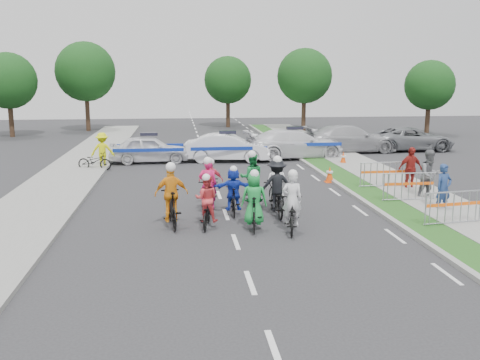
{
  "coord_description": "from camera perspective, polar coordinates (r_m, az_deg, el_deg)",
  "views": [
    {
      "loc": [
        -1.53,
        -14.11,
        4.51
      ],
      "look_at": [
        0.51,
        3.31,
        1.1
      ],
      "focal_mm": 40.0,
      "sensor_mm": 36.0,
      "label": 1
    }
  ],
  "objects": [
    {
      "name": "spectator_1",
      "position": [
        20.86,
        19.6,
        0.5
      ],
      "size": [
        1.02,
        0.85,
        1.88
      ],
      "primitive_type": "imported",
      "rotation": [
        0.0,
        0.0,
        0.17
      ],
      "color": "slate",
      "rests_on": "ground"
    },
    {
      "name": "rider_2",
      "position": [
        16.21,
        -3.6,
        -2.89
      ],
      "size": [
        0.82,
        1.7,
        1.66
      ],
      "rotation": [
        0.0,
        0.0,
        2.98
      ],
      "color": "black",
      "rests_on": "ground"
    },
    {
      "name": "rider_0",
      "position": [
        15.8,
        5.52,
        -3.3
      ],
      "size": [
        1.0,
        1.93,
        1.87
      ],
      "rotation": [
        0.0,
        0.0,
        2.94
      ],
      "color": "black",
      "rests_on": "ground"
    },
    {
      "name": "rider_3",
      "position": [
        16.28,
        -7.3,
        -2.37
      ],
      "size": [
        1.06,
        1.97,
        2.01
      ],
      "rotation": [
        0.0,
        0.0,
        3.27
      ],
      "color": "black",
      "rests_on": "ground"
    },
    {
      "name": "barrier_2",
      "position": [
        22.39,
        15.02,
        0.46
      ],
      "size": [
        2.01,
        0.53,
        1.12
      ],
      "primitive_type": null,
      "rotation": [
        0.0,
        0.0,
        0.02
      ],
      "color": "#A5A8AD",
      "rests_on": "ground"
    },
    {
      "name": "police_car_2",
      "position": [
        30.01,
        5.83,
        3.86
      ],
      "size": [
        5.83,
        3.01,
        1.62
      ],
      "primitive_type": "imported",
      "rotation": [
        0.0,
        0.0,
        1.71
      ],
      "color": "silver",
      "rests_on": "ground"
    },
    {
      "name": "grass_strip",
      "position": [
        20.95,
        13.99,
        -1.61
      ],
      "size": [
        1.2,
        60.0,
        0.11
      ],
      "primitive_type": "cube",
      "color": "#284B18",
      "rests_on": "ground"
    },
    {
      "name": "rider_4",
      "position": [
        17.53,
        3.92,
        -1.34
      ],
      "size": [
        1.11,
        1.97,
        2.0
      ],
      "rotation": [
        0.0,
        0.0,
        3.14
      ],
      "color": "black",
      "rests_on": "ground"
    },
    {
      "name": "rider_9",
      "position": [
        18.85,
        -3.12,
        -0.79
      ],
      "size": [
        0.9,
        1.67,
        1.71
      ],
      "rotation": [
        0.0,
        0.0,
        3.01
      ],
      "color": "black",
      "rests_on": "ground"
    },
    {
      "name": "tree_3",
      "position": [
        46.72,
        -16.17,
        11.03
      ],
      "size": [
        4.9,
        4.9,
        7.35
      ],
      "color": "#382619",
      "rests_on": "ground"
    },
    {
      "name": "rider_5",
      "position": [
        17.58,
        -0.72,
        -1.48
      ],
      "size": [
        1.33,
        1.59,
        1.66
      ],
      "rotation": [
        0.0,
        0.0,
        3.1
      ],
      "color": "black",
      "rests_on": "ground"
    },
    {
      "name": "rider_8",
      "position": [
        18.78,
        1.23,
        -0.59
      ],
      "size": [
        0.84,
        1.96,
        1.99
      ],
      "rotation": [
        0.0,
        0.0,
        3.13
      ],
      "color": "black",
      "rests_on": "ground"
    },
    {
      "name": "tree_2",
      "position": [
        44.62,
        19.58,
        9.5
      ],
      "size": [
        3.85,
        3.85,
        5.77
      ],
      "color": "#382619",
      "rests_on": "ground"
    },
    {
      "name": "sidewalk_left",
      "position": [
        20.24,
        -20.72,
        -2.41
      ],
      "size": [
        3.0,
        60.0,
        0.13
      ],
      "primitive_type": "cube",
      "color": "gray",
      "rests_on": "ground"
    },
    {
      "name": "civilian_sedan",
      "position": [
        32.91,
        11.67,
        4.33
      ],
      "size": [
        5.82,
        2.79,
        1.63
      ],
      "primitive_type": "imported",
      "rotation": [
        0.0,
        0.0,
        1.66
      ],
      "color": "#A6A7AB",
      "rests_on": "ground"
    },
    {
      "name": "cone_0",
      "position": [
        23.41,
        9.54,
        0.59
      ],
      "size": [
        0.4,
        0.4,
        0.7
      ],
      "color": "#F24C0C",
      "rests_on": "ground"
    },
    {
      "name": "cone_1",
      "position": [
        28.14,
        10.95,
        2.28
      ],
      "size": [
        0.4,
        0.4,
        0.7
      ],
      "color": "#F24C0C",
      "rests_on": "ground"
    },
    {
      "name": "rider_1",
      "position": [
        15.9,
        1.49,
        -2.8
      ],
      "size": [
        0.82,
        1.79,
        1.84
      ],
      "rotation": [
        0.0,
        0.0,
        3.02
      ],
      "color": "black",
      "rests_on": "ground"
    },
    {
      "name": "spectator_2",
      "position": [
        22.32,
        17.71,
        1.12
      ],
      "size": [
        1.08,
        0.56,
        1.76
      ],
      "primitive_type": "imported",
      "rotation": [
        0.0,
        0.0,
        0.13
      ],
      "color": "maroon",
      "rests_on": "ground"
    },
    {
      "name": "parked_bike",
      "position": [
        27.03,
        -15.25,
        1.96
      ],
      "size": [
        1.8,
        1.03,
        0.89
      ],
      "primitive_type": "imported",
      "rotation": [
        0.0,
        0.0,
        1.3
      ],
      "color": "black",
      "rests_on": "ground"
    },
    {
      "name": "marshal_hiviz",
      "position": [
        27.51,
        -14.45,
        3.08
      ],
      "size": [
        1.16,
        0.69,
        1.77
      ],
      "primitive_type": "imported",
      "rotation": [
        0.0,
        0.0,
        3.12
      ],
      "color": "#D8E20B",
      "rests_on": "ground"
    },
    {
      "name": "barrier_1",
      "position": [
        20.16,
        17.57,
        -0.82
      ],
      "size": [
        2.01,
        0.54,
        1.12
      ],
      "primitive_type": null,
      "rotation": [
        0.0,
        0.0,
        0.02
      ],
      "color": "#A5A8AD",
      "rests_on": "ground"
    },
    {
      "name": "rider_6",
      "position": [
        17.75,
        -3.44,
        -1.62
      ],
      "size": [
        0.78,
        1.93,
        1.93
      ],
      "rotation": [
        0.0,
        0.0,
        3.08
      ],
      "color": "black",
      "rests_on": "ground"
    },
    {
      "name": "tree_0",
      "position": [
        43.92,
        -23.51,
        9.68
      ],
      "size": [
        4.2,
        4.2,
        6.3
      ],
      "color": "#382619",
      "rests_on": "ground"
    },
    {
      "name": "ground",
      "position": [
        14.89,
        -0.46,
        -6.62
      ],
      "size": [
        90.0,
        90.0,
        0.0
      ],
      "primitive_type": "plane",
      "color": "#28282B",
      "rests_on": "ground"
    },
    {
      "name": "barrier_0",
      "position": [
        17.41,
        21.79,
        -2.92
      ],
      "size": [
        2.05,
        0.76,
        1.12
      ],
      "primitive_type": null,
      "rotation": [
        0.0,
        0.0,
        0.13
      ],
      "color": "#A5A8AD",
      "rests_on": "ground"
    },
    {
      "name": "police_car_1",
      "position": [
        28.74,
        -1.34,
        3.47
      ],
      "size": [
        4.72,
        2.2,
        1.5
      ],
      "primitive_type": "imported",
      "rotation": [
        0.0,
        0.0,
        1.43
      ],
      "color": "silver",
      "rests_on": "ground"
    },
    {
      "name": "rider_7",
      "position": [
        18.5,
        3.9,
        -0.95
      ],
      "size": [
        0.79,
        1.72,
        1.76
      ],
      "rotation": [
        0.0,
        0.0,
        3.27
      ],
      "color": "black",
      "rests_on": "ground"
    },
    {
      "name": "tree_4",
      "position": [
        48.33,
        -1.3,
        10.61
      ],
      "size": [
        4.2,
        4.2,
        6.3
      ],
      "color": "#382619",
      "rests_on": "ground"
    },
    {
      "name": "curb_right",
      "position": [
        20.71,
        12.18,
        -1.66
      ],
      "size": [
        0.2,
        60.0,
        0.12
      ],
      "primitive_type": "cube",
      "color": "gray",
      "rests_on": "ground"
    },
    {
      "name": "tree_1",
      "position": [
        45.35,
        6.89,
        10.95
      ],
      "size": [
        4.55,
        4.55,
        6.82
      ],
      "color": "#382619",
      "rests_on": "ground"
    },
    {
      "name": "sidewalk_right",
      "position": [
        21.64,
        18.46,
        -1.43
      ],
      "size": [
        2.4,
        60.0,
        0.13
      ],
      "primitive_type": "cube",
      "color": "gray",
      "rests_on": "ground"
    },
    {
      "name": "civilian_suv",
      "position": [
        34.7,
        17.83,
        4.19
      ],
      "size": [
        5.18,
        2.47,
        1.43
      ],
      "primitive_type": "imported",
      "rotation": [
        0.0,
        0.0,
        1.55
      ],
      "color": "slate",
      "rests_on": "ground"
    },
    {
      "name": "police_car_0",
      "position": [
        28.77,
        -9.63,
        3.27
      ],
      "size": [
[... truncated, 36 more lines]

